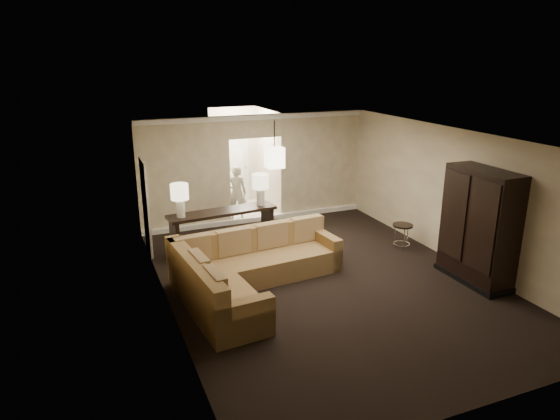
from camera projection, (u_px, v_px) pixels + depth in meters
name	position (u px, v px, depth m)	size (l,w,h in m)	color
ground	(325.00, 281.00, 9.74)	(8.00, 8.00, 0.00)	black
wall_back	(256.00, 169.00, 12.86)	(6.00, 0.04, 2.80)	beige
wall_front	(486.00, 309.00, 5.79)	(6.00, 0.04, 2.80)	beige
wall_left	(166.00, 233.00, 8.25)	(0.04, 8.00, 2.80)	beige
wall_right	(455.00, 196.00, 10.40)	(0.04, 8.00, 2.80)	beige
ceiling	(330.00, 138.00, 8.91)	(6.00, 8.00, 0.02)	silver
crown_molding	(256.00, 117.00, 12.42)	(6.00, 0.10, 0.12)	white
baseboard	(257.00, 219.00, 13.22)	(6.00, 0.10, 0.12)	white
side_door	(146.00, 207.00, 10.84)	(0.05, 0.90, 2.10)	silver
foyer	(240.00, 163.00, 14.08)	(1.44, 2.02, 2.80)	white
sectional_sofa	(247.00, 270.00, 9.26)	(3.40, 2.84, 0.99)	brown
coffee_table	(281.00, 261.00, 10.13)	(1.25, 1.25, 0.44)	white
console_table	(223.00, 227.00, 11.10)	(2.48, 0.80, 0.94)	black
armoire	(479.00, 229.00, 9.46)	(0.66, 1.54, 2.22)	black
drink_table	(402.00, 231.00, 11.28)	(0.45, 0.45, 0.57)	black
table_lamp_left	(180.00, 195.00, 10.42)	(0.38, 0.38, 0.72)	white
table_lamp_right	(260.00, 184.00, 11.26)	(0.38, 0.38, 0.72)	white
pendant_light	(274.00, 157.00, 11.55)	(0.38, 0.38, 1.09)	black
person	(236.00, 190.00, 13.14)	(0.59, 0.39, 1.62)	beige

